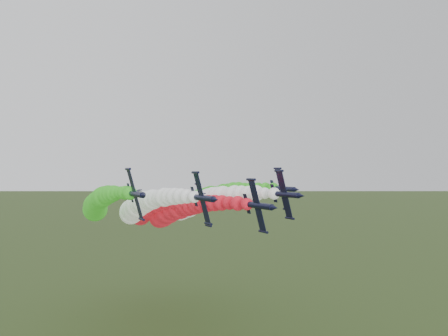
# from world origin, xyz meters

# --- Properties ---
(jet_lead) EXTENTS (12.89, 80.88, 17.52)m
(jet_lead) POSITION_xyz_m (-2.80, 46.26, 35.06)
(jet_lead) COLOR black
(jet_lead) RESTS_ON ground
(jet_inner_left) EXTENTS (13.14, 81.13, 17.77)m
(jet_inner_left) POSITION_xyz_m (-10.66, 52.27, 36.28)
(jet_inner_left) COLOR black
(jet_inner_left) RESTS_ON ground
(jet_inner_right) EXTENTS (12.89, 80.88, 17.52)m
(jet_inner_right) POSITION_xyz_m (6.04, 49.27, 36.78)
(jet_inner_right) COLOR black
(jet_inner_right) RESTS_ON ground
(jet_outer_left) EXTENTS (12.85, 80.83, 17.47)m
(jet_outer_left) POSITION_xyz_m (-20.81, 59.48, 36.93)
(jet_outer_left) COLOR black
(jet_outer_left) RESTS_ON ground
(jet_outer_right) EXTENTS (13.36, 81.34, 17.98)m
(jet_outer_right) POSITION_xyz_m (14.20, 62.96, 36.95)
(jet_outer_right) COLOR black
(jet_outer_right) RESTS_ON ground
(jet_trail) EXTENTS (12.89, 80.87, 17.51)m
(jet_trail) POSITION_xyz_m (-2.75, 68.97, 33.56)
(jet_trail) COLOR black
(jet_trail) RESTS_ON ground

